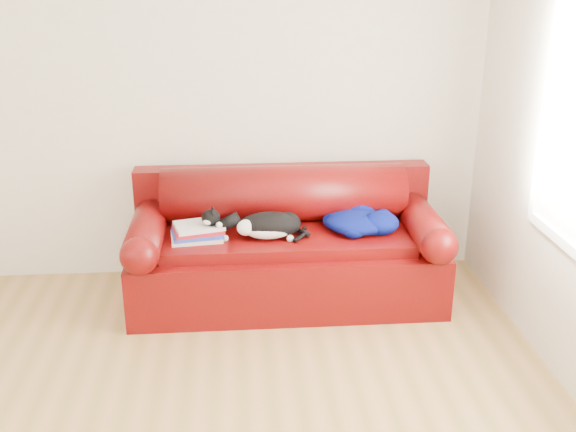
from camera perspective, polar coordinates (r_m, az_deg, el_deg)
name	(u,v)px	position (r m, az deg, el deg)	size (l,w,h in m)	color
room_shell	(149,104)	(2.83, -11.65, 9.24)	(4.52, 4.02, 2.61)	beige
sofa_base	(286,266)	(4.68, -0.14, -4.24)	(2.10, 0.90, 0.50)	#390206
sofa_back	(284,213)	(4.79, -0.37, 0.29)	(2.10, 1.01, 0.88)	#390206
book_stack	(198,231)	(4.47, -7.65, -1.31)	(0.36, 0.31, 0.10)	beige
cat	(269,226)	(4.43, -1.63, -0.85)	(0.61, 0.28, 0.22)	black
blanket	(359,221)	(4.59, 6.05, -0.40)	(0.50, 0.41, 0.16)	#020249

